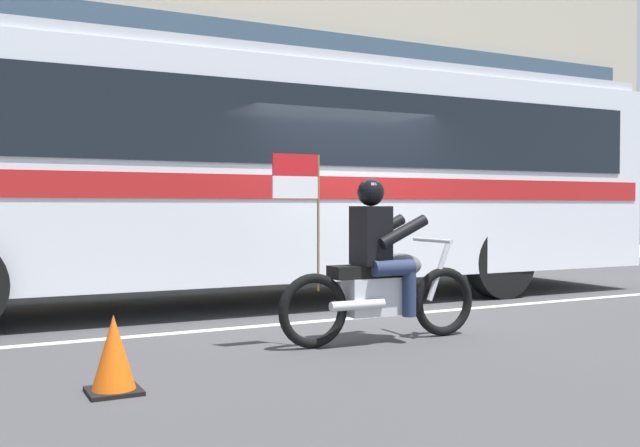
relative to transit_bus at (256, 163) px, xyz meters
The scene contains 6 objects.
ground_plane 2.35m from the transit_bus, 58.53° to the right, with size 60.00×60.00×0.00m, color #3D3D3F.
sidewalk_curb 4.37m from the transit_bus, 79.41° to the left, with size 28.00×3.80×0.15m, color #A39E93.
lane_center_stripe 2.70m from the transit_bus, 67.84° to the right, with size 26.60×0.14×0.01m, color silver.
transit_bus is the anchor object (origin of this frame).
motorcycle_with_rider 3.38m from the transit_bus, 90.24° to the right, with size 2.20×0.64×1.78m.
traffic_cone 4.99m from the transit_bus, 124.37° to the right, with size 0.36×0.36×0.55m.
Camera 1 is at (-4.39, -7.75, 1.30)m, focal length 40.08 mm.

